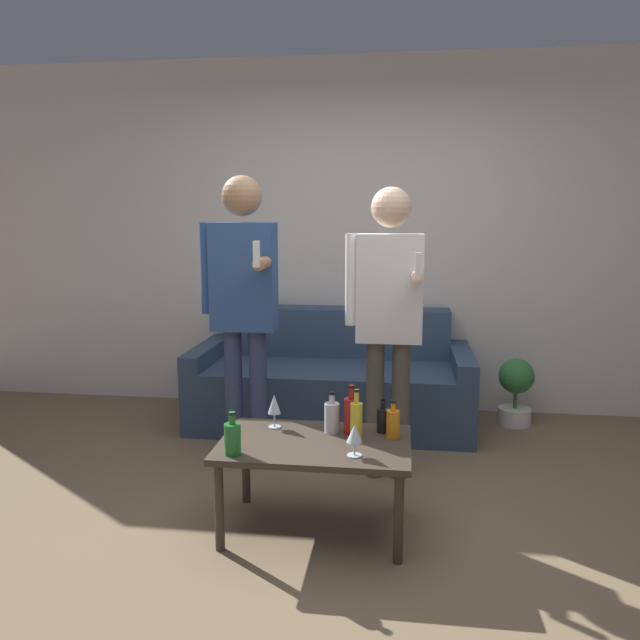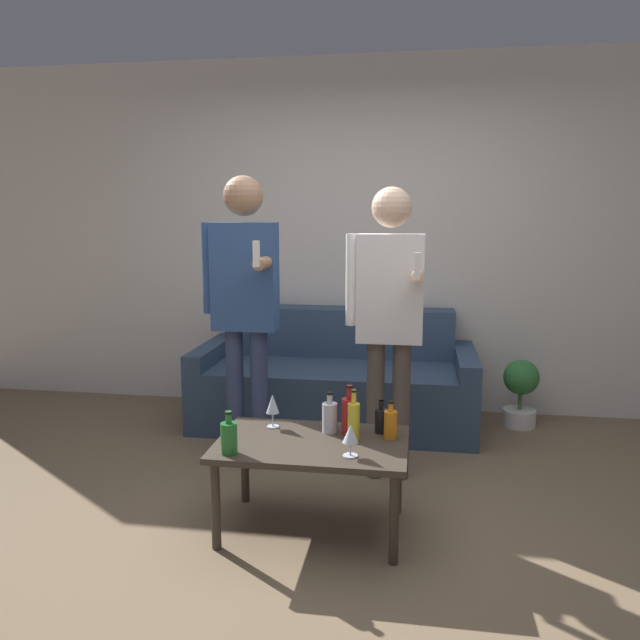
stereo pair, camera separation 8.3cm
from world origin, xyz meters
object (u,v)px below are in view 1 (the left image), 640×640
bottle_orange (383,419)px  coffee_table (315,452)px  person_standing_left (243,295)px  couch (332,383)px  person_standing_right (389,307)px

bottle_orange → coffee_table: bearing=-151.6°
bottle_orange → person_standing_left: person_standing_left is taller
coffee_table → bottle_orange: bearing=28.4°
couch → coffee_table: size_ratio=2.19×
couch → bottle_orange: bearing=-73.8°
coffee_table → bottle_orange: size_ratio=5.53×
couch → coffee_table: (0.10, -1.61, 0.10)m
bottle_orange → couch: bearing=106.2°
bottle_orange → person_standing_right: person_standing_right is taller
bottle_orange → person_standing_left: 1.16m
person_standing_left → person_standing_right: bearing=-4.0°
couch → person_standing_right: (0.43, -0.93, 0.72)m
coffee_table → person_standing_right: bearing=64.5°
coffee_table → bottle_orange: 0.38m
couch → bottle_orange: size_ratio=12.11×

